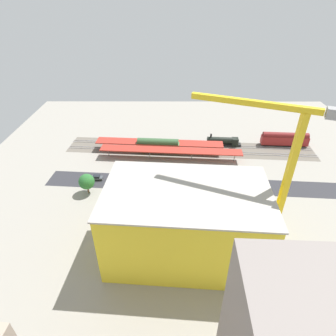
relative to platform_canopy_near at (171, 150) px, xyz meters
name	(u,v)px	position (x,y,z in m)	size (l,w,h in m)	color
ground_plane	(194,181)	(-8.03, 14.89, -3.81)	(161.03, 161.03, 0.00)	gray
rail_bed	(190,148)	(-8.03, -8.32, -3.81)	(100.65, 13.51, 0.01)	#665E54
street_asphalt	(195,184)	(-8.03, 16.90, -3.81)	(100.65, 9.00, 0.01)	#2D2D33
track_rails	(190,148)	(-8.03, -8.32, -3.63)	(100.38, 14.46, 0.12)	#9E9EA8
platform_canopy_near	(171,150)	(0.00, 0.00, 0.00)	(54.37, 8.87, 4.02)	#A82D23
platform_canopy_far	(159,142)	(4.57, -6.44, -0.07)	(51.13, 9.07, 3.95)	#A82D23
locomotive	(224,142)	(-22.47, -11.07, -2.01)	(14.34, 3.72, 5.08)	black
passenger_coach	(285,139)	(-47.71, -11.07, -0.71)	(19.29, 4.35, 5.89)	black
freight_coach_far	(158,145)	(5.04, -5.56, -0.77)	(17.18, 4.38, 5.83)	black
parked_car_0	(243,177)	(-25.19, 13.60, -3.02)	(4.14, 1.90, 1.78)	black
parked_car_1	(219,176)	(-16.91, 13.25, -2.99)	(4.87, 2.19, 1.85)	black
parked_car_2	(193,176)	(-7.58, 13.22, -3.03)	(4.58, 2.00, 1.76)	black
parked_car_3	(168,177)	(0.96, 13.37, -3.07)	(4.28, 2.09, 1.65)	black
parked_car_4	(145,176)	(8.94, 13.36, -3.02)	(4.42, 2.04, 1.79)	black
parked_car_5	(122,176)	(16.83, 13.33, -3.05)	(4.80, 2.11, 1.72)	black
parked_car_6	(97,178)	(25.64, 14.12, -3.07)	(4.17, 1.89, 1.68)	black
construction_building	(185,223)	(-3.22, 44.77, 5.32)	(36.43, 21.79, 18.26)	yellow
construction_roof_slab	(187,191)	(-3.22, 44.77, 14.66)	(37.03, 22.39, 0.40)	#ADA89E
tower_crane	(278,168)	(-23.33, 41.21, 18.47)	(27.21, 12.41, 37.11)	gray
box_truck_0	(231,201)	(-18.18, 27.71, -2.20)	(10.07, 3.32, 3.22)	black
street_tree_0	(87,182)	(26.73, 21.43, 0.49)	(5.01, 5.01, 6.82)	brown
street_tree_1	(128,181)	(13.51, 21.40, 0.74)	(4.28, 4.28, 6.72)	brown
street_tree_2	(259,183)	(-27.51, 22.64, 0.97)	(5.14, 5.14, 7.36)	brown
street_tree_3	(177,183)	(-1.81, 22.32, 0.77)	(5.76, 5.76, 7.46)	brown
street_tree_4	(152,182)	(5.90, 21.77, 0.78)	(6.00, 6.00, 7.60)	brown
traffic_light	(197,181)	(-8.31, 21.43, 0.98)	(0.50, 0.36, 7.32)	#333333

